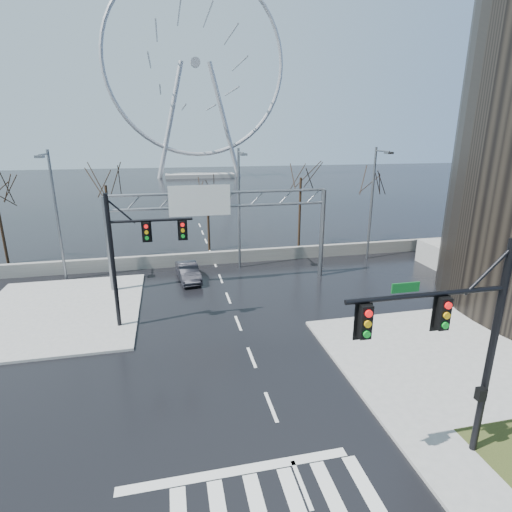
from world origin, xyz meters
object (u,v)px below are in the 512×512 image
object	(u,v)px
sign_gantry	(216,218)
signal_mast_far	(132,249)
ferris_wheel	(196,71)
car	(188,272)
signal_mast_near	(460,336)

from	to	relation	value
sign_gantry	signal_mast_far	bearing A→B (deg)	-132.47
ferris_wheel	car	size ratio (longest dim) A/B	12.09
signal_mast_far	car	bearing A→B (deg)	65.31
signal_mast_far	sign_gantry	size ratio (longest dim) A/B	0.49
signal_mast_near	car	size ratio (longest dim) A/B	1.90
signal_mast_far	ferris_wheel	distance (m)	89.30
signal_mast_far	sign_gantry	distance (m)	8.14
sign_gantry	car	bearing A→B (deg)	149.30
car	sign_gantry	bearing A→B (deg)	-37.51
signal_mast_near	signal_mast_far	world-z (taller)	same
signal_mast_far	car	size ratio (longest dim) A/B	1.90
signal_mast_near	sign_gantry	distance (m)	19.79
ferris_wheel	car	distance (m)	83.11
ferris_wheel	sign_gantry	bearing A→B (deg)	-93.84
sign_gantry	ferris_wheel	size ratio (longest dim) A/B	0.32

